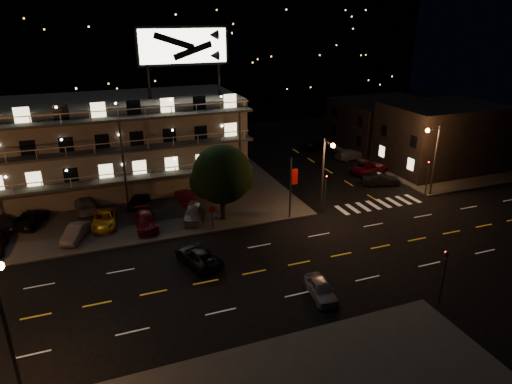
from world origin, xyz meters
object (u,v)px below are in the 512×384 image
object	(u,v)px
lot_car_2	(105,219)
road_car_west	(198,256)
side_car_0	(381,180)
tree	(222,176)
lot_car_7	(84,204)
road_car_east	(321,289)
lot_car_4	(194,212)

from	to	relation	value
lot_car_2	road_car_west	distance (m)	12.02
side_car_0	lot_car_2	bearing A→B (deg)	106.81
tree	lot_car_7	distance (m)	15.18
lot_car_2	road_car_east	distance (m)	22.59
tree	side_car_0	size ratio (longest dim) A/B	1.75
lot_car_2	lot_car_7	distance (m)	4.89
road_car_east	road_car_west	size ratio (longest dim) A/B	0.77
road_car_west	side_car_0	bearing A→B (deg)	-173.59
lot_car_7	road_car_west	xyz separation A→B (m)	(8.47, -14.54, -0.17)
side_car_0	road_car_west	size ratio (longest dim) A/B	0.87
road_car_west	lot_car_7	bearing A→B (deg)	-75.28
lot_car_2	side_car_0	size ratio (longest dim) A/B	1.10
road_car_east	tree	bearing A→B (deg)	107.43
lot_car_7	side_car_0	xyz separation A→B (m)	(33.54, -4.45, -0.15)
lot_car_7	road_car_west	size ratio (longest dim) A/B	0.99
side_car_0	road_car_west	world-z (taller)	side_car_0
tree	lot_car_4	xyz separation A→B (m)	(-2.70, 0.90, -3.75)
road_car_west	tree	bearing A→B (deg)	-136.10
tree	side_car_0	xyz separation A→B (m)	(20.68, 2.66, -3.95)
tree	road_car_east	xyz separation A→B (m)	(2.81, -15.24, -4.01)
side_car_0	road_car_east	size ratio (longest dim) A/B	1.13
side_car_0	tree	bearing A→B (deg)	113.92
lot_car_4	road_car_west	distance (m)	8.50
tree	road_car_west	bearing A→B (deg)	-120.60
tree	lot_car_4	size ratio (longest dim) A/B	1.70
tree	road_car_east	bearing A→B (deg)	-79.54
tree	lot_car_2	world-z (taller)	tree
lot_car_7	road_car_east	distance (m)	27.30
side_car_0	road_car_east	distance (m)	25.29
lot_car_7	road_car_east	world-z (taller)	lot_car_7
tree	lot_car_7	world-z (taller)	tree
lot_car_2	road_car_west	world-z (taller)	lot_car_2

